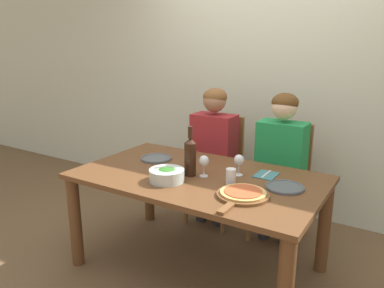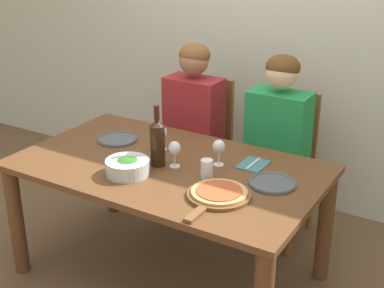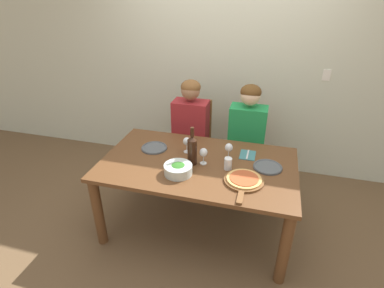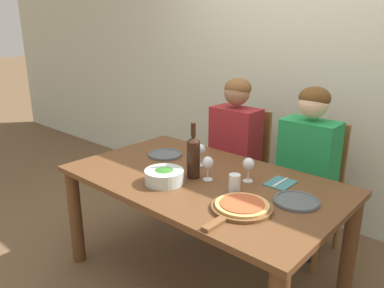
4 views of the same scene
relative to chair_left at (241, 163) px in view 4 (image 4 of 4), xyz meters
The scene contains 17 objects.
ground_plane 1.01m from the chair_left, 71.94° to the right, with size 40.00×40.00×0.00m, color brown.
back_wall 0.99m from the chair_left, 60.59° to the left, with size 10.00×0.06×2.70m.
dining_table 0.87m from the chair_left, 71.94° to the right, with size 1.70×1.00×0.73m.
chair_left is the anchor object (origin of this frame).
chair_right 0.62m from the chair_left, ahead, with size 0.42×0.42×0.97m.
person_woman 0.26m from the chair_left, 90.00° to the right, with size 0.47×0.51×1.24m.
person_man 0.67m from the chair_left, 10.40° to the right, with size 0.47×0.51×1.24m.
wine_bottle 0.95m from the chair_left, 75.27° to the right, with size 0.08×0.08×0.35m.
broccoli_bowl 1.08m from the chair_left, 81.53° to the right, with size 0.24×0.24×0.09m.
dinner_plate_left 0.75m from the chair_left, 105.89° to the right, with size 0.25×0.25×0.02m.
dinner_plate_right 1.17m from the chair_left, 41.01° to the right, with size 0.25×0.25×0.02m.
pizza_on_board 1.25m from the chair_left, 55.71° to the right, with size 0.32×0.46×0.04m.
wine_glass_left 0.75m from the chair_left, 79.62° to the right, with size 0.07×0.07×0.15m.
wine_glass_right 0.91m from the chair_left, 53.18° to the right, with size 0.07×0.07×0.15m.
wine_glass_centre 0.94m from the chair_left, 69.03° to the right, with size 0.07×0.07×0.15m.
water_tumbler 1.05m from the chair_left, 57.96° to the right, with size 0.07×0.07×0.10m.
fork_on_napkin 0.92m from the chair_left, 40.80° to the right, with size 0.14×0.18×0.01m.
Camera 4 is at (1.39, -1.64, 1.63)m, focal length 35.00 mm.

